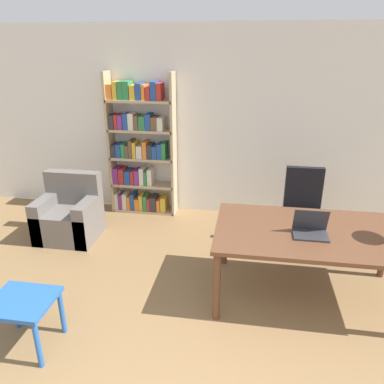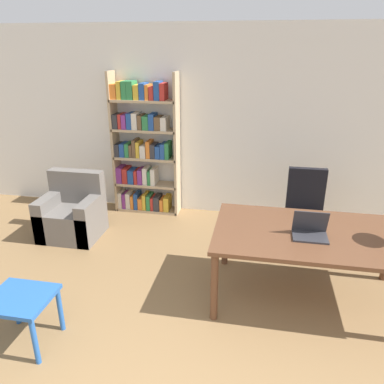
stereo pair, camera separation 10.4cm
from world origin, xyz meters
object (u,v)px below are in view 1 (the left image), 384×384
(side_table_blue, at_px, (23,308))
(bookshelf, at_px, (139,150))
(desk, at_px, (312,238))
(armchair, at_px, (69,217))
(office_chair, at_px, (302,215))
(laptop, at_px, (311,229))

(side_table_blue, height_order, bookshelf, bookshelf)
(desk, xyz_separation_m, armchair, (-2.95, 0.83, -0.38))
(office_chair, bearing_deg, armchair, -176.94)
(armchair, bearing_deg, desk, -15.62)
(bookshelf, bearing_deg, desk, -38.66)
(side_table_blue, distance_m, bookshelf, 2.95)
(desk, distance_m, side_table_blue, 2.67)
(office_chair, relative_size, bookshelf, 0.50)
(desk, height_order, office_chair, office_chair)
(desk, distance_m, office_chair, 1.01)
(laptop, xyz_separation_m, armchair, (-2.91, 0.90, -0.50))
(laptop, distance_m, side_table_blue, 2.62)
(office_chair, distance_m, side_table_blue, 3.21)
(office_chair, height_order, side_table_blue, office_chair)
(laptop, bearing_deg, office_chair, 85.94)
(desk, relative_size, armchair, 2.19)
(desk, distance_m, armchair, 3.09)
(side_table_blue, distance_m, armchair, 1.99)
(desk, distance_m, laptop, 0.15)
(office_chair, xyz_separation_m, bookshelf, (-2.29, 0.81, 0.51))
(desk, bearing_deg, armchair, 164.38)
(desk, xyz_separation_m, bookshelf, (-2.25, 1.80, 0.31))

